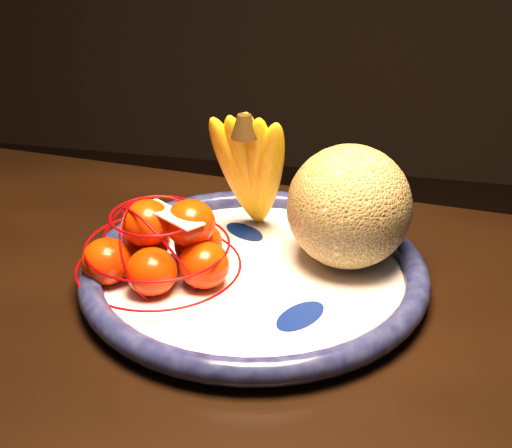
% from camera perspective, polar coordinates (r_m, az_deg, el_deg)
% --- Properties ---
extents(dining_table, '(1.46, 0.96, 0.69)m').
position_cam_1_polar(dining_table, '(0.72, 0.39, -16.27)').
color(dining_table, black).
rests_on(dining_table, ground).
extents(fruit_bowl, '(0.38, 0.38, 0.03)m').
position_cam_1_polar(fruit_bowl, '(0.79, -0.16, -3.87)').
color(fruit_bowl, white).
rests_on(fruit_bowl, dining_table).
extents(cantaloupe, '(0.14, 0.14, 0.14)m').
position_cam_1_polar(cantaloupe, '(0.79, 7.45, 1.38)').
color(cantaloupe, olive).
rests_on(cantaloupe, fruit_bowl).
extents(banana_bunch, '(0.12, 0.11, 0.17)m').
position_cam_1_polar(banana_bunch, '(0.83, -0.31, 4.64)').
color(banana_bunch, yellow).
rests_on(banana_bunch, fruit_bowl).
extents(mandarin_bag, '(0.18, 0.18, 0.11)m').
position_cam_1_polar(mandarin_bag, '(0.78, -7.50, -1.87)').
color(mandarin_bag, '#E83700').
rests_on(mandarin_bag, fruit_bowl).
extents(price_tag, '(0.08, 0.06, 0.01)m').
position_cam_1_polar(price_tag, '(0.75, -6.80, 0.76)').
color(price_tag, white).
rests_on(price_tag, mandarin_bag).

